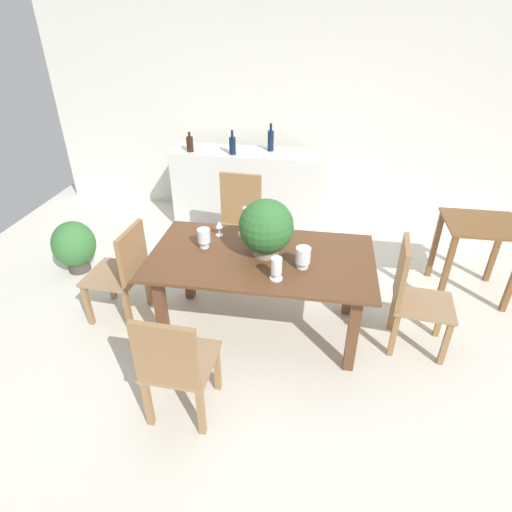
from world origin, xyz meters
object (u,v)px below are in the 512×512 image
(dining_table, at_px, (261,268))
(chair_head_end, at_px, (124,269))
(chair_foot_end, at_px, (412,293))
(side_table, at_px, (478,240))
(potted_plant_floor, at_px, (74,245))
(wine_bottle_clear, at_px, (232,145))
(crystal_vase_left, at_px, (204,236))
(wine_bottle_green, at_px, (271,140))
(wine_glass, at_px, (219,225))
(flower_centerpiece, at_px, (266,227))
(chair_far_left, at_px, (239,219))
(kitchen_counter, at_px, (246,188))
(chair_near_left, at_px, (175,364))
(crystal_vase_center_near, at_px, (303,256))
(crystal_vase_right, at_px, (276,267))
(wine_bottle_tall, at_px, (190,144))

(dining_table, relative_size, chair_head_end, 1.99)
(chair_foot_end, distance_m, side_table, 1.12)
(chair_foot_end, relative_size, potted_plant_floor, 1.68)
(wine_bottle_clear, bearing_deg, chair_head_end, -106.39)
(crystal_vase_left, bearing_deg, wine_bottle_green, 82.59)
(wine_glass, bearing_deg, flower_centerpiece, -29.75)
(flower_centerpiece, height_order, potted_plant_floor, flower_centerpiece)
(chair_far_left, distance_m, flower_centerpiece, 1.17)
(wine_glass, relative_size, kitchen_counter, 0.08)
(dining_table, relative_size, wine_bottle_green, 5.50)
(crystal_vase_left, bearing_deg, chair_head_end, -174.74)
(wine_glass, bearing_deg, dining_table, -34.79)
(chair_foot_end, xyz_separation_m, kitchen_counter, (-1.71, 2.06, -0.04))
(flower_centerpiece, bearing_deg, crystal_vase_left, 177.01)
(wine_bottle_clear, bearing_deg, chair_foot_end, -46.19)
(chair_near_left, height_order, kitchen_counter, kitchen_counter)
(chair_far_left, relative_size, crystal_vase_center_near, 5.92)
(potted_plant_floor, bearing_deg, crystal_vase_center_near, -17.11)
(side_table, bearing_deg, flower_centerpiece, -156.08)
(chair_foot_end, bearing_deg, kitchen_counter, 45.23)
(crystal_vase_center_near, xyz_separation_m, wine_bottle_green, (-0.55, 2.26, 0.23))
(chair_head_end, relative_size, crystal_vase_right, 5.07)
(chair_near_left, distance_m, wine_glass, 1.35)
(crystal_vase_center_near, distance_m, side_table, 1.89)
(chair_head_end, relative_size, wine_bottle_green, 2.77)
(chair_far_left, bearing_deg, chair_head_end, -124.41)
(wine_bottle_green, bearing_deg, crystal_vase_right, -81.40)
(flower_centerpiece, height_order, kitchen_counter, flower_centerpiece)
(chair_foot_end, height_order, side_table, chair_foot_end)
(dining_table, height_order, potted_plant_floor, dining_table)
(wine_glass, height_order, wine_bottle_clear, wine_bottle_clear)
(wine_glass, xyz_separation_m, wine_bottle_tall, (-0.75, 1.68, 0.19))
(wine_bottle_clear, height_order, wine_bottle_green, wine_bottle_green)
(chair_foot_end, distance_m, wine_bottle_clear, 2.73)
(crystal_vase_left, bearing_deg, potted_plant_floor, 160.48)
(chair_head_end, xyz_separation_m, kitchen_counter, (0.71, 2.08, -0.03))
(wine_glass, bearing_deg, potted_plant_floor, 168.48)
(crystal_vase_center_near, bearing_deg, crystal_vase_right, -133.58)
(dining_table, distance_m, wine_bottle_green, 2.20)
(chair_near_left, bearing_deg, potted_plant_floor, -42.49)
(chair_foot_end, relative_size, wine_bottle_clear, 3.41)
(wine_bottle_tall, height_order, side_table, wine_bottle_tall)
(chair_near_left, height_order, crystal_vase_center_near, crystal_vase_center_near)
(crystal_vase_center_near, xyz_separation_m, wine_bottle_tall, (-1.51, 2.08, 0.19))
(side_table, distance_m, potted_plant_floor, 4.03)
(wine_bottle_tall, bearing_deg, kitchen_counter, 9.55)
(chair_near_left, height_order, side_table, chair_near_left)
(dining_table, height_order, chair_head_end, chair_head_end)
(chair_foot_end, relative_size, wine_bottle_green, 2.93)
(crystal_vase_center_near, distance_m, wine_bottle_tall, 2.57)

